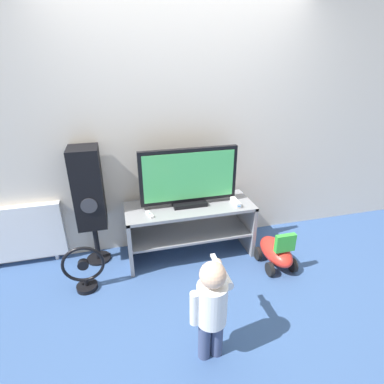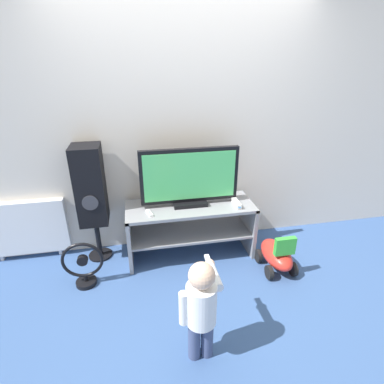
{
  "view_description": "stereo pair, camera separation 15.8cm",
  "coord_description": "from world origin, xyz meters",
  "px_view_note": "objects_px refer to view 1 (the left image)",
  "views": [
    {
      "loc": [
        -0.65,
        -2.36,
        1.93
      ],
      "look_at": [
        0.0,
        0.15,
        0.76
      ],
      "focal_mm": 28.0,
      "sensor_mm": 36.0,
      "label": 1
    },
    {
      "loc": [
        -0.5,
        -2.39,
        1.93
      ],
      "look_at": [
        0.0,
        0.15,
        0.76
      ],
      "focal_mm": 28.0,
      "sensor_mm": 36.0,
      "label": 2
    }
  ],
  "objects_px": {
    "floor_fan": "(84,270)",
    "radiator": "(20,233)",
    "speaker_tower": "(88,190)",
    "ride_on_toy": "(276,252)",
    "television": "(189,178)",
    "remote_primary": "(150,214)",
    "game_console": "(236,202)",
    "child": "(212,303)"
  },
  "relations": [
    {
      "from": "floor_fan",
      "to": "radiator",
      "type": "bearing_deg",
      "value": 138.07
    },
    {
      "from": "speaker_tower",
      "to": "ride_on_toy",
      "type": "distance_m",
      "value": 1.92
    },
    {
      "from": "television",
      "to": "speaker_tower",
      "type": "xyz_separation_m",
      "value": [
        -0.95,
        0.11,
        -0.07
      ]
    },
    {
      "from": "television",
      "to": "floor_fan",
      "type": "bearing_deg",
      "value": -162.95
    },
    {
      "from": "remote_primary",
      "to": "game_console",
      "type": "bearing_deg",
      "value": 0.78
    },
    {
      "from": "child",
      "to": "remote_primary",
      "type": "bearing_deg",
      "value": 103.2
    },
    {
      "from": "television",
      "to": "game_console",
      "type": "xyz_separation_m",
      "value": [
        0.45,
        -0.12,
        -0.26
      ]
    },
    {
      "from": "floor_fan",
      "to": "ride_on_toy",
      "type": "bearing_deg",
      "value": -4.05
    },
    {
      "from": "television",
      "to": "ride_on_toy",
      "type": "height_order",
      "value": "television"
    },
    {
      "from": "television",
      "to": "child",
      "type": "xyz_separation_m",
      "value": [
        -0.16,
        -1.23,
        -0.39
      ]
    },
    {
      "from": "game_console",
      "to": "remote_primary",
      "type": "bearing_deg",
      "value": -179.22
    },
    {
      "from": "television",
      "to": "speaker_tower",
      "type": "bearing_deg",
      "value": 173.47
    },
    {
      "from": "remote_primary",
      "to": "child",
      "type": "relative_size",
      "value": 0.17
    },
    {
      "from": "remote_primary",
      "to": "ride_on_toy",
      "type": "bearing_deg",
      "value": -14.81
    },
    {
      "from": "remote_primary",
      "to": "radiator",
      "type": "xyz_separation_m",
      "value": [
        -1.24,
        0.37,
        -0.23
      ]
    },
    {
      "from": "television",
      "to": "speaker_tower",
      "type": "height_order",
      "value": "speaker_tower"
    },
    {
      "from": "television",
      "to": "child",
      "type": "distance_m",
      "value": 1.3
    },
    {
      "from": "child",
      "to": "floor_fan",
      "type": "height_order",
      "value": "child"
    },
    {
      "from": "remote_primary",
      "to": "ride_on_toy",
      "type": "relative_size",
      "value": 0.28
    },
    {
      "from": "television",
      "to": "remote_primary",
      "type": "distance_m",
      "value": 0.51
    },
    {
      "from": "floor_fan",
      "to": "ride_on_toy",
      "type": "xyz_separation_m",
      "value": [
        1.82,
        -0.13,
        -0.04
      ]
    },
    {
      "from": "game_console",
      "to": "radiator",
      "type": "height_order",
      "value": "radiator"
    },
    {
      "from": "ride_on_toy",
      "to": "speaker_tower",
      "type": "bearing_deg",
      "value": 162.15
    },
    {
      "from": "television",
      "to": "speaker_tower",
      "type": "relative_size",
      "value": 0.8
    },
    {
      "from": "remote_primary",
      "to": "television",
      "type": "bearing_deg",
      "value": 17.84
    },
    {
      "from": "speaker_tower",
      "to": "ride_on_toy",
      "type": "bearing_deg",
      "value": -17.85
    },
    {
      "from": "television",
      "to": "child",
      "type": "bearing_deg",
      "value": -97.26
    },
    {
      "from": "child",
      "to": "radiator",
      "type": "bearing_deg",
      "value": 135.8
    },
    {
      "from": "television",
      "to": "ride_on_toy",
      "type": "bearing_deg",
      "value": -29.84
    },
    {
      "from": "game_console",
      "to": "floor_fan",
      "type": "bearing_deg",
      "value": -172.44
    },
    {
      "from": "floor_fan",
      "to": "game_console",
      "type": "bearing_deg",
      "value": 7.56
    },
    {
      "from": "floor_fan",
      "to": "radiator",
      "type": "distance_m",
      "value": 0.84
    },
    {
      "from": "remote_primary",
      "to": "floor_fan",
      "type": "height_order",
      "value": "remote_primary"
    },
    {
      "from": "ride_on_toy",
      "to": "radiator",
      "type": "height_order",
      "value": "radiator"
    },
    {
      "from": "remote_primary",
      "to": "child",
      "type": "height_order",
      "value": "child"
    },
    {
      "from": "game_console",
      "to": "ride_on_toy",
      "type": "distance_m",
      "value": 0.63
    },
    {
      "from": "floor_fan",
      "to": "ride_on_toy",
      "type": "height_order",
      "value": "floor_fan"
    },
    {
      "from": "child",
      "to": "floor_fan",
      "type": "relative_size",
      "value": 1.75
    },
    {
      "from": "television",
      "to": "radiator",
      "type": "bearing_deg",
      "value": 171.98
    },
    {
      "from": "television",
      "to": "game_console",
      "type": "bearing_deg",
      "value": -14.89
    },
    {
      "from": "speaker_tower",
      "to": "floor_fan",
      "type": "distance_m",
      "value": 0.73
    },
    {
      "from": "television",
      "to": "remote_primary",
      "type": "relative_size",
      "value": 7.18
    }
  ]
}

